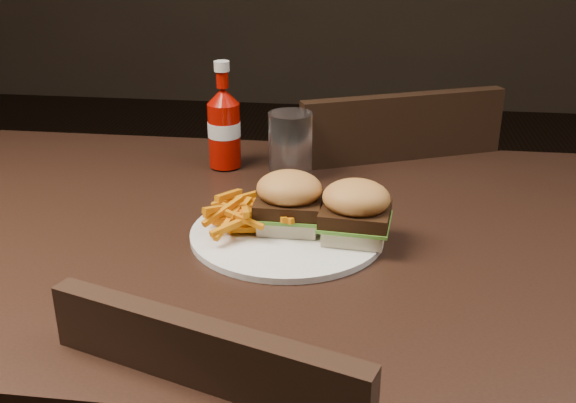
# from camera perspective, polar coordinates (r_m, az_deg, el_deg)

# --- Properties ---
(dining_table) EXTENTS (1.20, 0.80, 0.04)m
(dining_table) POSITION_cam_1_polar(r_m,az_deg,el_deg) (1.00, -3.83, -3.08)
(dining_table) COLOR black
(dining_table) RESTS_ON ground
(chair_far) EXTENTS (0.54, 0.54, 0.04)m
(chair_far) POSITION_cam_1_polar(r_m,az_deg,el_deg) (1.57, 5.88, -5.22)
(chair_far) COLOR black
(chair_far) RESTS_ON ground
(plate) EXTENTS (0.27, 0.27, 0.01)m
(plate) POSITION_cam_1_polar(r_m,az_deg,el_deg) (0.95, -0.08, -2.72)
(plate) COLOR white
(plate) RESTS_ON dining_table
(sandwich_half_a) EXTENTS (0.08, 0.08, 0.02)m
(sandwich_half_a) POSITION_cam_1_polar(r_m,az_deg,el_deg) (0.96, 0.10, -1.57)
(sandwich_half_a) COLOR beige
(sandwich_half_a) RESTS_ON plate
(sandwich_half_b) EXTENTS (0.09, 0.08, 0.02)m
(sandwich_half_b) POSITION_cam_1_polar(r_m,az_deg,el_deg) (0.93, 5.68, -2.44)
(sandwich_half_b) COLOR beige
(sandwich_half_b) RESTS_ON plate
(fries_pile) EXTENTS (0.11, 0.11, 0.04)m
(fries_pile) POSITION_cam_1_polar(r_m,az_deg,el_deg) (0.95, -3.65, -0.96)
(fries_pile) COLOR orange
(fries_pile) RESTS_ON plate
(ketchup_bottle) EXTENTS (0.07, 0.07, 0.11)m
(ketchup_bottle) POSITION_cam_1_polar(r_m,az_deg,el_deg) (1.20, -5.41, 5.62)
(ketchup_bottle) COLOR #9C0B03
(ketchup_bottle) RESTS_ON dining_table
(tumbler) EXTENTS (0.09, 0.09, 0.12)m
(tumbler) POSITION_cam_1_polar(r_m,az_deg,el_deg) (1.15, 0.21, 4.65)
(tumbler) COLOR white
(tumbler) RESTS_ON dining_table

